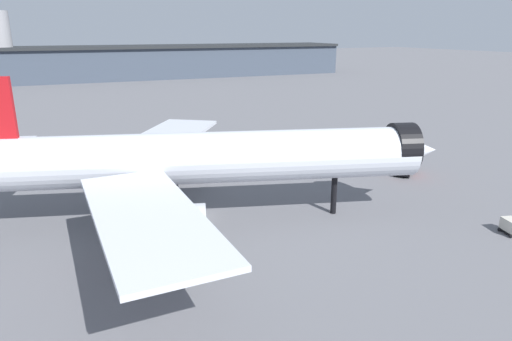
% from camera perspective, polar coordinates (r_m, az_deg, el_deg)
% --- Properties ---
extents(ground, '(900.00, 900.00, 0.00)m').
position_cam_1_polar(ground, '(59.35, -7.05, -5.93)').
color(ground, slate).
extents(airliner_near_gate, '(61.81, 54.95, 18.33)m').
position_cam_1_polar(airliner_near_gate, '(56.09, -7.99, 1.41)').
color(airliner_near_gate, silver).
rests_on(airliner_near_gate, ground).
extents(terminal_building, '(197.91, 41.25, 31.13)m').
position_cam_1_polar(terminal_building, '(238.81, -13.28, 13.23)').
color(terminal_building, '#3D4756').
rests_on(terminal_building, ground).
extents(service_truck_front, '(5.88, 4.87, 3.00)m').
position_cam_1_polar(service_truck_front, '(79.81, 18.20, 0.64)').
color(service_truck_front, black).
rests_on(service_truck_front, ground).
extents(baggage_cart_trailing, '(2.42, 2.72, 1.82)m').
position_cam_1_polar(baggage_cart_trailing, '(62.02, 29.44, -6.13)').
color(baggage_cart_trailing, black).
rests_on(baggage_cart_trailing, ground).
extents(traffic_cone_near_nose, '(0.62, 0.62, 0.77)m').
position_cam_1_polar(traffic_cone_near_nose, '(94.49, -13.59, 2.79)').
color(traffic_cone_near_nose, '#F2600C').
rests_on(traffic_cone_near_nose, ground).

